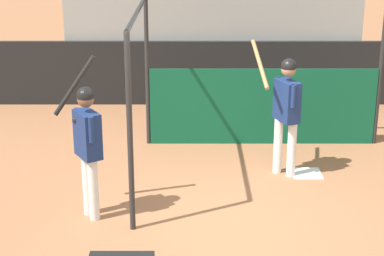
% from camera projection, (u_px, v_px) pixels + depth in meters
% --- Properties ---
extents(ground_plane, '(60.00, 60.00, 0.00)m').
position_uv_depth(ground_plane, '(222.00, 222.00, 8.18)').
color(ground_plane, '#9E6642').
extents(outfield_wall, '(24.00, 0.12, 1.30)m').
position_uv_depth(outfield_wall, '(210.00, 73.00, 12.97)').
color(outfield_wall, black).
rests_on(outfield_wall, ground).
extents(bleacher_section, '(5.95, 2.40, 2.58)m').
position_uv_depth(bleacher_section, '(208.00, 31.00, 13.96)').
color(bleacher_section, '#9E9E99').
rests_on(bleacher_section, ground).
extents(batting_cage, '(3.92, 3.18, 2.51)m').
position_uv_depth(batting_cage, '(264.00, 90.00, 10.15)').
color(batting_cage, '#282828').
rests_on(batting_cage, ground).
extents(home_plate, '(0.44, 0.44, 0.02)m').
position_uv_depth(home_plate, '(304.00, 173.00, 9.68)').
color(home_plate, white).
rests_on(home_plate, ground).
extents(player_batter, '(0.69, 0.80, 1.96)m').
position_uv_depth(player_batter, '(283.00, 105.00, 9.34)').
color(player_batter, white).
rests_on(player_batter, ground).
extents(player_waiting, '(0.67, 0.63, 2.06)m').
position_uv_depth(player_waiting, '(84.00, 140.00, 8.01)').
color(player_waiting, white).
rests_on(player_waiting, ground).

